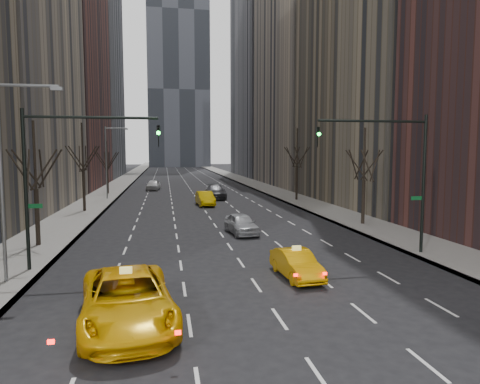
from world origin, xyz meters
TOP-DOWN VIEW (x-y plane):
  - ground at (0.00, 0.00)m, footprint 400.00×400.00m
  - sidewalk_left at (-12.25, 70.00)m, footprint 4.50×320.00m
  - sidewalk_right at (12.25, 70.00)m, footprint 4.50×320.00m
  - bld_left_far at (-21.50, 66.00)m, footprint 14.00×28.00m
  - bld_left_deep at (-21.50, 96.00)m, footprint 14.00×30.00m
  - bld_right_far at (21.50, 64.00)m, footprint 14.00×28.00m
  - bld_right_deep at (21.50, 95.00)m, footprint 14.00×30.00m
  - tower_far at (2.00, 170.00)m, footprint 24.00×24.00m
  - tree_lw_b at (-12.00, 18.00)m, footprint 3.36×3.50m
  - tree_lw_c at (-12.00, 34.00)m, footprint 3.36×3.50m
  - tree_lw_d at (-12.00, 52.00)m, footprint 3.36×3.50m
  - tree_rw_b at (12.00, 22.00)m, footprint 3.36×3.50m
  - tree_rw_c at (12.00, 40.00)m, footprint 3.36×3.50m
  - traffic_mast_left at (-9.11, 12.00)m, footprint 6.69×0.39m
  - traffic_mast_right at (9.11, 12.00)m, footprint 6.69×0.39m
  - streetlight_near at (-10.84, 10.00)m, footprint 2.83×0.22m
  - streetlight_far at (-10.84, 45.00)m, footprint 2.83×0.22m
  - taxi_suv at (-5.37, 4.35)m, footprint 3.91×7.01m
  - taxi_sedan at (2.15, 8.81)m, footprint 1.72×4.14m
  - silver_sedan_ahead at (1.49, 20.13)m, footprint 2.27×4.59m
  - far_taxi at (0.42, 37.27)m, footprint 1.98×4.89m
  - far_suv_grey at (2.37, 44.07)m, footprint 2.62×6.16m
  - far_car_white at (-5.83, 58.00)m, footprint 2.43×4.94m

SIDE VIEW (x-z plane):
  - ground at x=0.00m, z-range 0.00..0.00m
  - sidewalk_left at x=-12.25m, z-range 0.00..0.15m
  - sidewalk_right at x=12.25m, z-range 0.00..0.15m
  - taxi_sedan at x=2.15m, z-range 0.00..1.33m
  - silver_sedan_ahead at x=1.49m, z-range 0.00..1.51m
  - far_taxi at x=0.42m, z-range 0.00..1.58m
  - far_car_white at x=-5.83m, z-range 0.00..1.62m
  - far_suv_grey at x=2.37m, z-range 0.00..1.77m
  - taxi_suv at x=-5.37m, z-range 0.00..1.85m
  - tree_lw_d at x=-12.00m, z-range -0.12..7.24m
  - tree_lw_b at x=-12.00m, z-range -0.19..7.63m
  - tree_rw_b at x=12.00m, z-range -0.19..7.63m
  - tree_lw_c at x=-12.00m, z-range -0.33..8.41m
  - tree_rw_c at x=12.00m, z-range -0.33..8.41m
  - traffic_mast_left at x=-9.11m, z-range 1.49..9.49m
  - traffic_mast_right at x=9.11m, z-range 1.49..9.49m
  - streetlight_near at x=-10.84m, z-range 1.12..10.12m
  - streetlight_far at x=-10.84m, z-range 1.12..10.12m
  - bld_left_far at x=-21.50m, z-range 0.00..44.00m
  - bld_right_far at x=21.50m, z-range 0.00..50.00m
  - bld_right_deep at x=21.50m, z-range 0.00..58.00m
  - bld_left_deep at x=-21.50m, z-range 0.00..60.00m
  - tower_far at x=2.00m, z-range 0.00..120.00m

